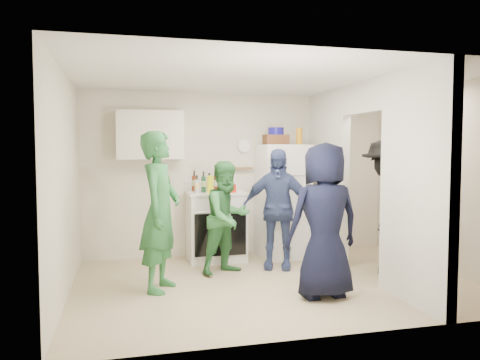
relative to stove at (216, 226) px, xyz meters
name	(u,v)px	position (x,y,z in m)	size (l,w,h in m)	color
floor	(274,283)	(0.46, -1.37, -0.51)	(4.80, 4.80, 0.00)	tan
wall_back	(241,174)	(0.46, 0.33, 0.74)	(4.80, 4.80, 0.00)	silver
wall_front	(336,195)	(0.46, -3.07, 0.74)	(4.80, 4.80, 0.00)	silver
wall_left	(65,185)	(-1.94, -1.37, 0.74)	(3.40, 3.40, 0.00)	silver
wall_right	(445,179)	(2.86, -1.37, 0.74)	(3.40, 3.40, 0.00)	silver
ceiling	(275,78)	(0.46, -1.37, 1.99)	(4.80, 4.80, 0.00)	white
partition_pier_back	(327,175)	(1.66, -0.27, 0.74)	(0.12, 1.20, 2.50)	silver
partition_pier_front	(416,187)	(1.66, -2.47, 0.74)	(0.12, 1.20, 2.50)	silver
partition_header	(365,97)	(1.66, -1.37, 1.79)	(0.12, 1.00, 0.40)	silver
stove	(216,226)	(0.00, 0.00, 0.00)	(0.85, 0.71, 1.02)	white
upper_cabinet	(150,135)	(-0.94, 0.15, 1.34)	(0.95, 0.34, 0.70)	silver
fridge	(283,201)	(1.04, -0.03, 0.35)	(0.71, 0.69, 1.71)	white
wicker_basket	(276,140)	(0.94, 0.02, 1.28)	(0.35, 0.25, 0.15)	brown
blue_bowl	(276,131)	(0.94, 0.02, 1.41)	(0.24, 0.24, 0.11)	#19148E
yellow_cup_stack_top	(299,136)	(1.26, -0.13, 1.33)	(0.09, 0.09, 0.25)	orange
wall_clock	(244,146)	(0.51, 0.31, 1.19)	(0.22, 0.22, 0.03)	white
spice_shelf	(241,168)	(0.46, 0.28, 0.84)	(0.35, 0.08, 0.03)	olive
nook_window	(435,149)	(2.84, -1.17, 1.14)	(0.03, 0.70, 0.80)	black
nook_window_frame	(434,149)	(2.83, -1.17, 1.14)	(0.04, 0.76, 0.86)	white
nook_valance	(433,123)	(2.80, -1.17, 1.49)	(0.04, 0.82, 0.18)	white
yellow_cup_stack_stove	(210,184)	(-0.12, -0.22, 0.63)	(0.09, 0.09, 0.25)	#F3FF15
red_cup	(233,188)	(0.22, -0.20, 0.57)	(0.09, 0.09, 0.12)	red
person_green_left	(160,211)	(-0.91, -1.32, 0.42)	(0.68, 0.44, 1.85)	#2F7640
person_green_center	(227,217)	(0.01, -0.78, 0.23)	(0.72, 0.56, 1.49)	#3A8542
person_denim	(277,209)	(0.73, -0.68, 0.32)	(0.97, 0.40, 1.65)	#384C7A
person_navy	(324,220)	(0.83, -2.03, 0.35)	(0.84, 0.55, 1.72)	black
person_nook	(387,206)	(2.08, -1.23, 0.38)	(1.15, 0.66, 1.79)	black
bottle_a	(194,181)	(-0.30, 0.14, 0.66)	(0.07, 0.07, 0.31)	maroon
bottle_b	(204,182)	(-0.19, -0.07, 0.66)	(0.07, 0.07, 0.31)	#1B522F
bottle_c	(209,182)	(-0.07, 0.15, 0.64)	(0.08, 0.08, 0.27)	#B6BAC5
bottle_d	(216,181)	(0.00, -0.04, 0.67)	(0.07, 0.07, 0.32)	#55200F
bottle_e	(220,182)	(0.10, 0.18, 0.63)	(0.07, 0.07, 0.25)	silver
bottle_f	(227,182)	(0.19, 0.02, 0.65)	(0.06, 0.06, 0.28)	#163F1C
bottle_g	(231,180)	(0.27, 0.12, 0.66)	(0.06, 0.06, 0.31)	olive
bottle_h	(197,184)	(-0.30, -0.13, 0.64)	(0.07, 0.07, 0.26)	#AFB1BB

